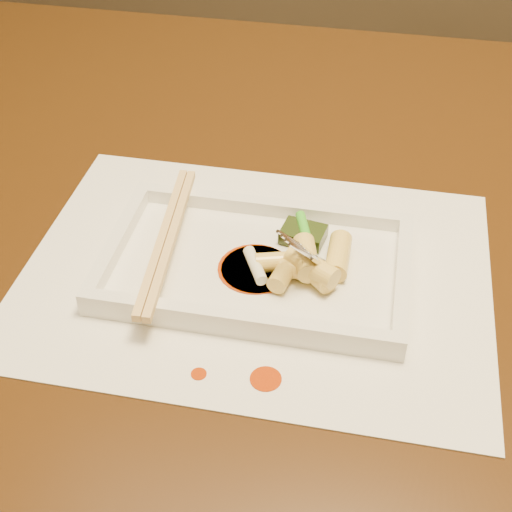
% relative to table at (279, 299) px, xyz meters
% --- Properties ---
extents(table, '(1.40, 0.90, 0.75)m').
position_rel_table_xyz_m(table, '(0.00, 0.00, 0.00)').
color(table, black).
rests_on(table, ground).
extents(placemat, '(0.40, 0.30, 0.00)m').
position_rel_table_xyz_m(placemat, '(-0.01, -0.07, 0.10)').
color(placemat, white).
rests_on(placemat, table).
extents(sauce_splatter_a, '(0.02, 0.02, 0.00)m').
position_rel_table_xyz_m(sauce_splatter_a, '(0.02, -0.19, 0.10)').
color(sauce_splatter_a, '#B33405').
rests_on(sauce_splatter_a, placemat).
extents(sauce_splatter_b, '(0.01, 0.01, 0.00)m').
position_rel_table_xyz_m(sauce_splatter_b, '(-0.03, -0.19, 0.10)').
color(sauce_splatter_b, '#B33405').
rests_on(sauce_splatter_b, placemat).
extents(plate_base, '(0.26, 0.16, 0.01)m').
position_rel_table_xyz_m(plate_base, '(-0.01, -0.07, 0.11)').
color(plate_base, white).
rests_on(plate_base, placemat).
extents(plate_rim_far, '(0.26, 0.01, 0.01)m').
position_rel_table_xyz_m(plate_rim_far, '(-0.01, 0.00, 0.12)').
color(plate_rim_far, white).
rests_on(plate_rim_far, plate_base).
extents(plate_rim_near, '(0.26, 0.01, 0.01)m').
position_rel_table_xyz_m(plate_rim_near, '(-0.01, -0.15, 0.12)').
color(plate_rim_near, white).
rests_on(plate_rim_near, plate_base).
extents(plate_rim_left, '(0.01, 0.14, 0.01)m').
position_rel_table_xyz_m(plate_rim_left, '(-0.13, -0.07, 0.12)').
color(plate_rim_left, white).
rests_on(plate_rim_left, plate_base).
extents(plate_rim_right, '(0.01, 0.14, 0.01)m').
position_rel_table_xyz_m(plate_rim_right, '(0.11, -0.07, 0.12)').
color(plate_rim_right, white).
rests_on(plate_rim_right, plate_base).
extents(veg_piece, '(0.04, 0.03, 0.01)m').
position_rel_table_xyz_m(veg_piece, '(0.02, -0.03, 0.12)').
color(veg_piece, black).
rests_on(veg_piece, plate_base).
extents(scallion_white, '(0.03, 0.04, 0.01)m').
position_rel_table_xyz_m(scallion_white, '(-0.01, -0.09, 0.12)').
color(scallion_white, '#EAEACC').
rests_on(scallion_white, plate_base).
extents(scallion_green, '(0.03, 0.08, 0.01)m').
position_rel_table_xyz_m(scallion_green, '(0.03, -0.05, 0.12)').
color(scallion_green, green).
rests_on(scallion_green, plate_base).
extents(chopstick_a, '(0.02, 0.20, 0.01)m').
position_rel_table_xyz_m(chopstick_a, '(-0.09, -0.07, 0.13)').
color(chopstick_a, '#E0B670').
rests_on(chopstick_a, plate_rim_near).
extents(chopstick_b, '(0.02, 0.20, 0.01)m').
position_rel_table_xyz_m(chopstick_b, '(-0.08, -0.07, 0.13)').
color(chopstick_b, '#E0B670').
rests_on(chopstick_b, plate_rim_near).
extents(fork, '(0.09, 0.10, 0.14)m').
position_rel_table_xyz_m(fork, '(0.06, -0.06, 0.18)').
color(fork, silver).
rests_on(fork, plate_base).
extents(sauce_blob_0, '(0.06, 0.06, 0.00)m').
position_rel_table_xyz_m(sauce_blob_0, '(-0.01, -0.08, 0.11)').
color(sauce_blob_0, '#B33405').
rests_on(sauce_blob_0, plate_base).
extents(sauce_blob_1, '(0.06, 0.06, 0.00)m').
position_rel_table_xyz_m(sauce_blob_1, '(-0.01, -0.08, 0.11)').
color(sauce_blob_1, '#B33405').
rests_on(sauce_blob_1, plate_base).
extents(rice_cake_0, '(0.05, 0.03, 0.02)m').
position_rel_table_xyz_m(rice_cake_0, '(0.01, -0.08, 0.12)').
color(rice_cake_0, '#F9E474').
rests_on(rice_cake_0, plate_base).
extents(rice_cake_1, '(0.04, 0.02, 0.02)m').
position_rel_table_xyz_m(rice_cake_1, '(0.03, -0.08, 0.12)').
color(rice_cake_1, '#F9E474').
rests_on(rice_cake_1, plate_base).
extents(rice_cake_2, '(0.05, 0.04, 0.02)m').
position_rel_table_xyz_m(rice_cake_2, '(0.04, -0.09, 0.13)').
color(rice_cake_2, '#F9E474').
rests_on(rice_cake_2, plate_base).
extents(rice_cake_3, '(0.02, 0.05, 0.02)m').
position_rel_table_xyz_m(rice_cake_3, '(0.06, -0.06, 0.12)').
color(rice_cake_3, '#F9E474').
rests_on(rice_cake_3, plate_base).
extents(rice_cake_4, '(0.03, 0.05, 0.02)m').
position_rel_table_xyz_m(rice_cake_4, '(0.02, -0.08, 0.12)').
color(rice_cake_4, '#F9E474').
rests_on(rice_cake_4, plate_base).
extents(rice_cake_5, '(0.03, 0.05, 0.02)m').
position_rel_table_xyz_m(rice_cake_5, '(0.03, -0.07, 0.13)').
color(rice_cake_5, '#F9E474').
rests_on(rice_cake_5, plate_base).
extents(rice_cake_6, '(0.05, 0.05, 0.02)m').
position_rel_table_xyz_m(rice_cake_6, '(0.04, -0.08, 0.12)').
color(rice_cake_6, '#F9E474').
rests_on(rice_cake_6, plate_base).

